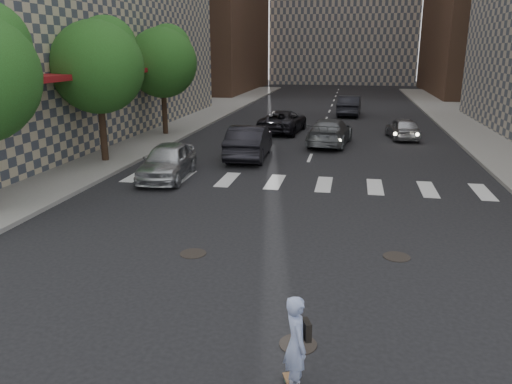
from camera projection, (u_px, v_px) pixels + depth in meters
The scene contains 14 objects.
ground at pixel (259, 280), 11.74m from camera, with size 160.00×160.00×0.00m, color black.
sidewalk_left at pixel (100, 130), 33.23m from camera, with size 13.00×80.00×0.15m, color gray.
tree_b at pixel (100, 63), 22.69m from camera, with size 4.20×4.20×6.60m.
tree_c at pixel (164, 59), 30.24m from camera, with size 4.20×4.20×6.60m.
manhole_a at pixel (298, 344), 9.16m from camera, with size 0.70×0.70×0.02m, color black.
manhole_b at pixel (193, 253), 13.23m from camera, with size 0.70×0.70×0.02m, color black.
manhole_c at pixel (397, 257), 13.03m from camera, with size 0.70×0.70×0.02m, color black.
skateboarder at pixel (297, 344), 7.63m from camera, with size 0.57×0.87×1.69m.
silver_sedan at pixel (168, 161), 20.80m from camera, with size 1.76×4.38×1.49m, color #B7B9BE.
traffic_car_a at pixel (249, 142), 24.67m from camera, with size 1.75×5.01×1.65m, color black.
traffic_car_b at pixel (330, 132), 28.16m from camera, with size 2.09×5.14×1.49m, color #54575B.
traffic_car_c at pixel (283, 121), 32.50m from camera, with size 2.38×5.16×1.43m, color black.
traffic_car_d at pixel (403, 128), 30.08m from camera, with size 1.55×3.85×1.31m, color #A2A3A9.
traffic_car_e at pixel (349, 106), 40.74m from camera, with size 1.71×4.90×1.61m, color black.
Camera 1 is at (1.95, -10.54, 5.22)m, focal length 35.00 mm.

